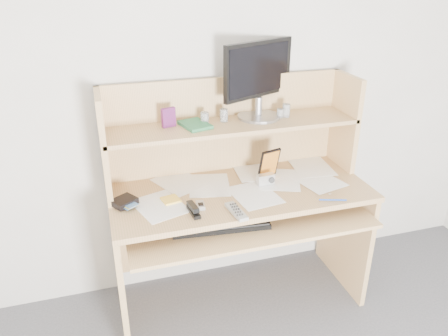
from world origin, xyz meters
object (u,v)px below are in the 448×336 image
object	(u,v)px
desk	(236,192)
monitor	(259,78)
tv_remote	(236,211)
game_case	(269,163)
keyboard	(220,222)

from	to	relation	value
desk	monitor	size ratio (longest dim) A/B	3.12
tv_remote	monitor	distance (m)	0.75
tv_remote	game_case	size ratio (longest dim) A/B	1.00
monitor	desk	bearing A→B (deg)	-164.65
desk	game_case	size ratio (longest dim) A/B	8.06
keyboard	game_case	distance (m)	0.47
tv_remote	monitor	size ratio (longest dim) A/B	0.39
desk	game_case	world-z (taller)	desk
desk	tv_remote	size ratio (longest dim) A/B	8.06
keyboard	game_case	xyz separation A→B (m)	(0.36, 0.25, 0.18)
tv_remote	game_case	xyz separation A→B (m)	(0.30, 0.33, 0.08)
desk	tv_remote	world-z (taller)	desk
keyboard	tv_remote	xyz separation A→B (m)	(0.06, -0.08, 0.10)
tv_remote	monitor	bearing A→B (deg)	51.67
desk	keyboard	distance (m)	0.29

